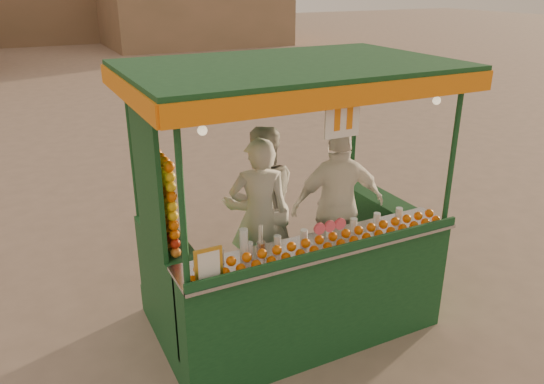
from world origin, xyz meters
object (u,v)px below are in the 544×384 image
vendor_left (259,216)px  vendor_middle (261,205)px  juice_cart (287,252)px  vendor_right (338,206)px

vendor_left → vendor_middle: vendor_middle is taller
vendor_left → vendor_middle: (0.12, 0.21, 0.02)m
juice_cart → vendor_left: bearing=112.1°
juice_cart → vendor_right: (0.67, 0.15, 0.29)m
juice_cart → vendor_middle: bearing=92.1°
vendor_right → juice_cart: bearing=26.8°
juice_cart → vendor_right: 0.75m
vendor_middle → juice_cart: bearing=102.8°
vendor_left → vendor_right: vendor_right is taller
juice_cart → vendor_right: bearing=12.8°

